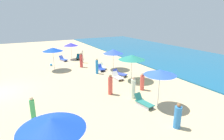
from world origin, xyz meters
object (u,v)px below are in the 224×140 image
at_px(lounge_chair_1_0, 63,59).
at_px(umbrella_5, 113,51).
at_px(umbrella_1, 71,44).
at_px(lounge_chair_5_0, 102,67).
at_px(lounge_chair_3_0, 143,102).
at_px(umbrella_0, 132,57).
at_px(lounge_chair_1_1, 78,57).
at_px(beachgoer_6, 178,117).
at_px(beachgoer_0, 142,82).
at_px(beach_ball_0, 51,65).
at_px(beachgoer_1, 33,109).
at_px(umbrella_3, 160,72).
at_px(beachgoer_2, 133,88).
at_px(beachgoer_7, 97,66).
at_px(lounge_chair_5_1, 101,69).
at_px(umbrella_4, 53,49).
at_px(lounge_chair_0_0, 120,74).
at_px(beachgoer_3, 110,85).
at_px(beachgoer_5, 82,57).
at_px(umbrella_2, 51,124).
at_px(lounge_chair_0_1, 117,77).
at_px(beachgoer_4, 81,61).

xyz_separation_m(lounge_chair_1_0, umbrella_5, (6.80, 4.07, 1.84)).
bearing_deg(umbrella_1, lounge_chair_5_0, 14.88).
bearing_deg(lounge_chair_3_0, umbrella_0, 57.29).
relative_size(lounge_chair_1_1, beachgoer_6, 1.07).
height_order(beachgoer_0, beach_ball_0, beachgoer_0).
xyz_separation_m(umbrella_0, beachgoer_1, (3.20, -9.15, -1.54)).
distance_m(umbrella_1, umbrella_3, 16.85).
height_order(beachgoer_2, beachgoer_7, beachgoer_2).
xyz_separation_m(umbrella_0, lounge_chair_5_1, (-4.27, -1.24, -2.00)).
bearing_deg(umbrella_4, lounge_chair_5_1, 57.99).
relative_size(umbrella_4, lounge_chair_5_0, 1.71).
bearing_deg(lounge_chair_0_0, lounge_chair_1_1, 71.10).
distance_m(beachgoer_3, beachgoer_5, 10.84).
relative_size(lounge_chair_1_1, beachgoer_2, 0.94).
bearing_deg(beachgoer_7, beachgoer_2, -13.92).
height_order(umbrella_2, umbrella_3, umbrella_2).
xyz_separation_m(lounge_chair_0_0, beachgoer_2, (5.04, -1.81, 0.56)).
bearing_deg(beachgoer_5, umbrella_5, 135.10).
xyz_separation_m(umbrella_2, beachgoer_3, (-6.28, 5.58, -1.73)).
relative_size(lounge_chair_5_1, beachgoer_5, 0.74).
xyz_separation_m(umbrella_1, beach_ball_0, (2.46, -3.34, -1.94)).
bearing_deg(umbrella_3, umbrella_5, 170.06).
bearing_deg(beachgoer_1, beachgoer_7, -13.76).
distance_m(umbrella_5, beach_ball_0, 8.02).
bearing_deg(beach_ball_0, lounge_chair_0_0, 35.96).
bearing_deg(umbrella_2, umbrella_1, 161.80).
relative_size(lounge_chair_0_0, beachgoer_5, 0.93).
distance_m(umbrella_0, lounge_chair_3_0, 5.72).
bearing_deg(lounge_chair_0_1, umbrella_3, -95.43).
xyz_separation_m(umbrella_2, beach_ball_0, (-17.33, 3.17, -2.34)).
height_order(umbrella_0, umbrella_1, umbrella_0).
relative_size(umbrella_4, lounge_chair_5_1, 2.07).
bearing_deg(lounge_chair_1_0, umbrella_3, -99.43).
relative_size(lounge_chair_5_0, lounge_chair_5_1, 1.21).
relative_size(beachgoer_4, beachgoer_5, 1.03).
xyz_separation_m(beachgoer_3, beachgoer_4, (-8.74, 0.69, 0.05)).
distance_m(lounge_chair_1_0, lounge_chair_5_0, 6.71).
bearing_deg(umbrella_3, umbrella_1, -176.44).
distance_m(umbrella_0, lounge_chair_5_1, 4.87).
bearing_deg(lounge_chair_0_1, umbrella_0, -41.60).
xyz_separation_m(umbrella_2, beachgoer_0, (-5.81, 8.33, -1.76)).
bearing_deg(lounge_chair_0_1, lounge_chair_5_0, 82.64).
bearing_deg(umbrella_1, beachgoer_5, 12.68).
bearing_deg(beachgoer_4, beachgoer_6, 31.23).
relative_size(umbrella_2, beachgoer_4, 1.56).
xyz_separation_m(beachgoer_4, beachgoer_7, (3.25, 0.61, 0.00)).
xyz_separation_m(lounge_chair_1_1, umbrella_2, (19.36, -7.37, 2.22)).
xyz_separation_m(lounge_chair_3_0, beach_ball_0, (-13.90, -3.49, -0.11)).
bearing_deg(umbrella_1, beachgoer_1, -24.64).
xyz_separation_m(beachgoer_6, beach_ball_0, (-16.88, -3.52, -0.52)).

